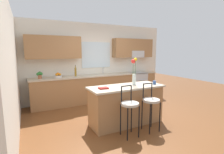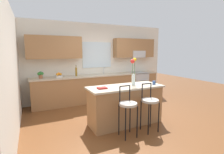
{
  "view_description": "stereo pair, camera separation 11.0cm",
  "coord_description": "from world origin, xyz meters",
  "views": [
    {
      "loc": [
        -2.3,
        -3.7,
        1.73
      ],
      "look_at": [
        -0.1,
        0.55,
        1.0
      ],
      "focal_mm": 27.07,
      "sensor_mm": 36.0,
      "label": 1
    },
    {
      "loc": [
        -2.2,
        -3.75,
        1.73
      ],
      "look_at": [
        -0.1,
        0.55,
        1.0
      ],
      "focal_mm": 27.07,
      "sensor_mm": 36.0,
      "label": 2
    }
  ],
  "objects": [
    {
      "name": "kitchen_island",
      "position": [
        -0.21,
        -0.39,
        0.46
      ],
      "size": [
        1.8,
        0.71,
        0.92
      ],
      "color": "#996B42",
      "rests_on": "ground"
    },
    {
      "name": "bar_stool_near",
      "position": [
        -0.48,
        -0.96,
        0.64
      ],
      "size": [
        0.36,
        0.36,
        1.04
      ],
      "color": "black",
      "rests_on": "ground"
    },
    {
      "name": "fruit_bowl_oranges",
      "position": [
        -1.41,
        1.7,
        0.98
      ],
      "size": [
        0.24,
        0.24,
        0.16
      ],
      "color": "silver",
      "rests_on": "counter_run"
    },
    {
      "name": "cookbook",
      "position": [
        -0.81,
        -0.41,
        0.94
      ],
      "size": [
        0.2,
        0.15,
        0.03
      ],
      "primitive_type": "cube",
      "color": "maroon",
      "rests_on": "kitchen_island"
    },
    {
      "name": "wall_left",
      "position": [
        -2.56,
        0.3,
        1.35
      ],
      "size": [
        0.12,
        4.6,
        2.7
      ],
      "primitive_type": "cube",
      "color": "silver",
      "rests_on": "ground"
    },
    {
      "name": "back_wall_assembly",
      "position": [
        0.03,
        1.99,
        1.51
      ],
      "size": [
        5.6,
        0.5,
        2.7
      ],
      "color": "silver",
      "rests_on": "ground"
    },
    {
      "name": "sink_faucet",
      "position": [
        0.2,
        1.84,
        1.06
      ],
      "size": [
        0.02,
        0.13,
        0.23
      ],
      "color": "#B7BABC",
      "rests_on": "counter_run"
    },
    {
      "name": "potted_plant_small",
      "position": [
        -1.94,
        1.7,
        1.04
      ],
      "size": [
        0.18,
        0.12,
        0.22
      ],
      "color": "#9E5B3D",
      "rests_on": "counter_run"
    },
    {
      "name": "oven_range",
      "position": [
        1.59,
        1.68,
        0.46
      ],
      "size": [
        0.6,
        0.64,
        0.92
      ],
      "color": "#B7BABC",
      "rests_on": "ground"
    },
    {
      "name": "counter_run",
      "position": [
        0.0,
        1.7,
        0.47
      ],
      "size": [
        4.56,
        0.64,
        0.92
      ],
      "color": "#996B42",
      "rests_on": "ground"
    },
    {
      "name": "bottle_olive_oil",
      "position": [
        -0.85,
        1.7,
        1.07
      ],
      "size": [
        0.06,
        0.06,
        0.36
      ],
      "color": "olive",
      "rests_on": "counter_run"
    },
    {
      "name": "flower_vase",
      "position": [
        0.03,
        -0.35,
        1.25
      ],
      "size": [
        0.15,
        0.1,
        0.66
      ],
      "color": "silver",
      "rests_on": "kitchen_island"
    },
    {
      "name": "ground_plane",
      "position": [
        0.0,
        0.0,
        0.0
      ],
      "size": [
        14.0,
        14.0,
        0.0
      ],
      "primitive_type": "plane",
      "color": "brown"
    },
    {
      "name": "bar_stool_middle",
      "position": [
        0.07,
        -0.96,
        0.64
      ],
      "size": [
        0.36,
        0.36,
        1.04
      ],
      "color": "black",
      "rests_on": "ground"
    },
    {
      "name": "mug_ceramic",
      "position": [
        0.52,
        -0.54,
        0.97
      ],
      "size": [
        0.08,
        0.08,
        0.09
      ],
      "primitive_type": "cylinder",
      "color": "#33518C",
      "rests_on": "kitchen_island"
    }
  ]
}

